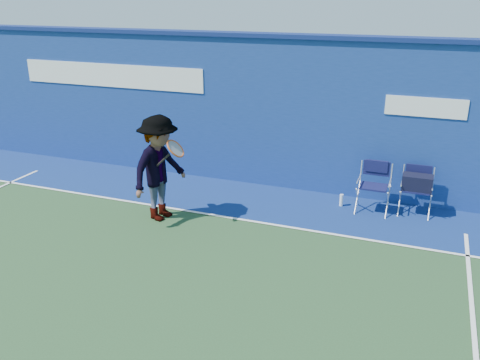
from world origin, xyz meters
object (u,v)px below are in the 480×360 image
at_px(water_bottle, 341,200).
at_px(tennis_player, 159,168).
at_px(directors_chair_left, 373,196).
at_px(directors_chair_right, 416,195).

relative_size(water_bottle, tennis_player, 0.13).
distance_m(directors_chair_left, directors_chair_right, 0.75).
bearing_deg(tennis_player, water_bottle, 29.71).
bearing_deg(tennis_player, directors_chair_left, 24.94).
xyz_separation_m(directors_chair_right, tennis_player, (-4.23, -1.78, 0.58)).
distance_m(directors_chair_right, water_bottle, 1.34).
relative_size(directors_chair_left, water_bottle, 3.90).
bearing_deg(directors_chair_left, tennis_player, -155.06).
bearing_deg(directors_chair_right, water_bottle, -175.02).
xyz_separation_m(directors_chair_left, water_bottle, (-0.57, 0.04, -0.19)).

